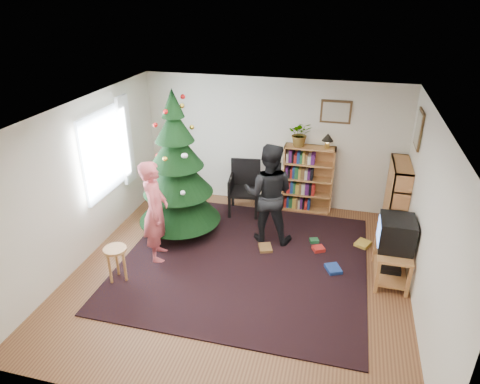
% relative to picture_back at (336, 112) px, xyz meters
% --- Properties ---
extents(floor, '(5.00, 5.00, 0.00)m').
position_rel_picture_back_xyz_m(floor, '(-1.15, -2.48, -1.95)').
color(floor, brown).
rests_on(floor, ground).
extents(ceiling, '(5.00, 5.00, 0.00)m').
position_rel_picture_back_xyz_m(ceiling, '(-1.15, -2.48, 0.55)').
color(ceiling, white).
rests_on(ceiling, wall_back).
extents(wall_back, '(5.00, 0.02, 2.50)m').
position_rel_picture_back_xyz_m(wall_back, '(-1.15, 0.02, -0.70)').
color(wall_back, silver).
rests_on(wall_back, floor).
extents(wall_front, '(5.00, 0.02, 2.50)m').
position_rel_picture_back_xyz_m(wall_front, '(-1.15, -4.97, -0.70)').
color(wall_front, silver).
rests_on(wall_front, floor).
extents(wall_left, '(0.02, 5.00, 2.50)m').
position_rel_picture_back_xyz_m(wall_left, '(-3.65, -2.48, -0.70)').
color(wall_left, silver).
rests_on(wall_left, floor).
extents(wall_right, '(0.02, 5.00, 2.50)m').
position_rel_picture_back_xyz_m(wall_right, '(1.35, -2.48, -0.70)').
color(wall_right, silver).
rests_on(wall_right, floor).
extents(rug, '(3.80, 3.60, 0.02)m').
position_rel_picture_back_xyz_m(rug, '(-1.15, -2.17, -1.94)').
color(rug, black).
rests_on(rug, floor).
extents(window_pane, '(0.04, 1.20, 1.40)m').
position_rel_picture_back_xyz_m(window_pane, '(-3.62, -1.88, -0.45)').
color(window_pane, silver).
rests_on(window_pane, wall_left).
extents(curtain, '(0.06, 0.35, 1.60)m').
position_rel_picture_back_xyz_m(curtain, '(-3.58, -1.18, -0.45)').
color(curtain, white).
rests_on(curtain, wall_left).
extents(picture_back, '(0.55, 0.03, 0.42)m').
position_rel_picture_back_xyz_m(picture_back, '(0.00, 0.00, 0.00)').
color(picture_back, '#4C3319').
rests_on(picture_back, wall_back).
extents(picture_right, '(0.03, 0.50, 0.60)m').
position_rel_picture_back_xyz_m(picture_right, '(1.33, -0.73, 0.00)').
color(picture_right, '#4C3319').
rests_on(picture_right, wall_right).
extents(christmas_tree, '(1.42, 1.42, 2.57)m').
position_rel_picture_back_xyz_m(christmas_tree, '(-2.46, -1.58, -0.88)').
color(christmas_tree, '#3F2816').
rests_on(christmas_tree, rug).
extents(bookshelf_back, '(0.95, 0.30, 1.30)m').
position_rel_picture_back_xyz_m(bookshelf_back, '(-0.40, -0.14, -1.29)').
color(bookshelf_back, '#BD7743').
rests_on(bookshelf_back, floor).
extents(bookshelf_right, '(0.30, 0.95, 1.30)m').
position_rel_picture_back_xyz_m(bookshelf_right, '(1.19, -0.59, -1.29)').
color(bookshelf_right, '#BD7743').
rests_on(bookshelf_right, floor).
extents(tv_stand, '(0.48, 0.87, 0.55)m').
position_rel_picture_back_xyz_m(tv_stand, '(1.07, -2.06, -1.63)').
color(tv_stand, '#BD7743').
rests_on(tv_stand, floor).
extents(crt_tv, '(0.49, 0.53, 0.47)m').
position_rel_picture_back_xyz_m(crt_tv, '(1.07, -2.06, -1.17)').
color(crt_tv, black).
rests_on(crt_tv, tv_stand).
extents(armchair, '(0.63, 0.63, 1.03)m').
position_rel_picture_back_xyz_m(armchair, '(-1.54, -0.49, -1.39)').
color(armchair, black).
rests_on(armchair, rug).
extents(stool, '(0.34, 0.34, 0.56)m').
position_rel_picture_back_xyz_m(stool, '(-2.86, -3.11, -1.51)').
color(stool, '#BD7743').
rests_on(stool, floor).
extents(person_standing, '(0.56, 0.70, 1.67)m').
position_rel_picture_back_xyz_m(person_standing, '(-2.52, -2.39, -1.11)').
color(person_standing, '#C95056').
rests_on(person_standing, rug).
extents(person_by_chair, '(0.87, 0.69, 1.75)m').
position_rel_picture_back_xyz_m(person_by_chair, '(-0.92, -1.42, -1.08)').
color(person_by_chair, black).
rests_on(person_by_chair, rug).
extents(potted_plant, '(0.47, 0.42, 0.47)m').
position_rel_picture_back_xyz_m(potted_plant, '(-0.60, -0.14, -0.42)').
color(potted_plant, gray).
rests_on(potted_plant, bookshelf_back).
extents(table_lamp, '(0.21, 0.21, 0.28)m').
position_rel_picture_back_xyz_m(table_lamp, '(-0.10, -0.13, -0.46)').
color(table_lamp, '#A57F33').
rests_on(table_lamp, bookshelf_back).
extents(floor_clutter, '(1.78, 1.06, 0.08)m').
position_rel_picture_back_xyz_m(floor_clutter, '(-0.02, -1.62, -1.91)').
color(floor_clutter, '#A51E19').
rests_on(floor_clutter, rug).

